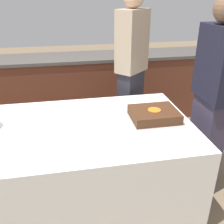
{
  "coord_description": "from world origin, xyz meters",
  "views": [
    {
      "loc": [
        0.0,
        -1.83,
        1.74
      ],
      "look_at": [
        0.35,
        0.0,
        0.85
      ],
      "focal_mm": 42.0,
      "sensor_mm": 36.0,
      "label": 1
    }
  ],
  "objects": [
    {
      "name": "ground_plane",
      "position": [
        0.0,
        0.0,
        0.0
      ],
      "size": [
        14.0,
        14.0,
        0.0
      ],
      "primitive_type": "plane",
      "color": "#7A664C"
    },
    {
      "name": "back_counter",
      "position": [
        0.0,
        1.63,
        0.46
      ],
      "size": [
        4.4,
        0.58,
        0.92
      ],
      "color": "#5B2D1E",
      "rests_on": "ground_plane"
    },
    {
      "name": "dining_table",
      "position": [
        0.0,
        0.0,
        0.37
      ],
      "size": [
        1.97,
        1.1,
        0.75
      ],
      "color": "silver",
      "rests_on": "ground_plane"
    },
    {
      "name": "cake",
      "position": [
        0.7,
        0.01,
        0.79
      ],
      "size": [
        0.42,
        0.35,
        0.09
      ],
      "color": "#B7B2AD",
      "rests_on": "dining_table"
    },
    {
      "name": "side_plate_near_cake",
      "position": [
        0.72,
        0.33,
        0.75
      ],
      "size": [
        0.19,
        0.19,
        0.0
      ],
      "color": "white",
      "rests_on": "dining_table"
    },
    {
      "name": "side_plate_right_edge",
      "position": [
        0.39,
        0.13,
        0.75
      ],
      "size": [
        0.19,
        0.19,
        0.0
      ],
      "color": "white",
      "rests_on": "dining_table"
    },
    {
      "name": "person_cutting_cake",
      "position": [
        0.7,
        0.77,
        0.91
      ],
      "size": [
        0.39,
        0.38,
        1.75
      ],
      "rotation": [
        0.0,
        0.0,
        -2.4
      ],
      "color": "#282833",
      "rests_on": "ground_plane"
    },
    {
      "name": "person_seated_right",
      "position": [
        1.21,
        0.0,
        0.89
      ],
      "size": [
        0.22,
        0.41,
        1.71
      ],
      "rotation": [
        0.0,
        0.0,
        -1.57
      ],
      "color": "#383347",
      "rests_on": "ground_plane"
    }
  ]
}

